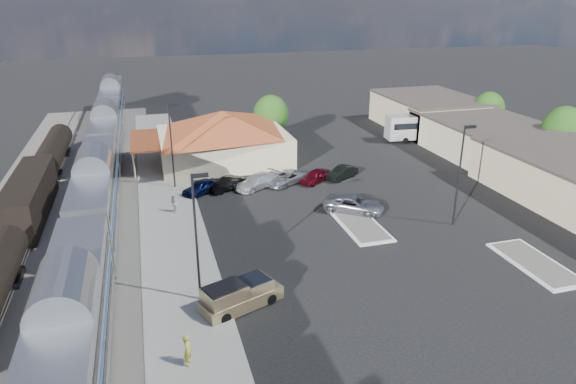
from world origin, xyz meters
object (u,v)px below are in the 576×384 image
object	(u,v)px
station_depot	(222,136)
pickup_truck	(241,295)
suv	(354,205)
coach_bus	(426,126)

from	to	relation	value
station_depot	pickup_truck	distance (m)	31.73
station_depot	suv	distance (m)	21.21
suv	coach_bus	xyz separation A→B (m)	(19.40, 20.60, 1.31)
pickup_truck	suv	size ratio (longest dim) A/B	1.04
pickup_truck	station_depot	bearing A→B (deg)	-28.76
station_depot	suv	size ratio (longest dim) A/B	3.30
suv	coach_bus	size ratio (longest dim) A/B	0.49
station_depot	suv	xyz separation A→B (m)	(9.16, -18.99, -2.36)
suv	station_depot	bearing A→B (deg)	60.49
suv	coach_bus	distance (m)	28.33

